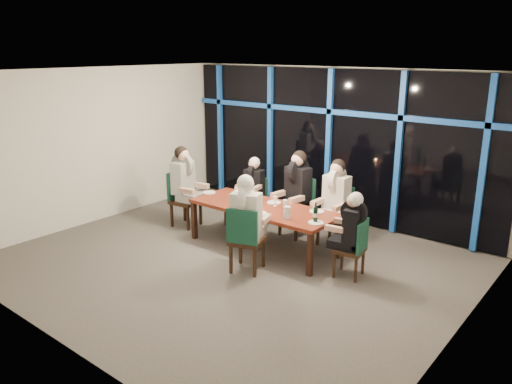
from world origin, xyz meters
TOP-DOWN VIEW (x-y plane):
  - room at (0.00, 0.00)m, footprint 7.04×7.00m
  - window_wall at (0.01, 2.93)m, footprint 6.86×0.43m
  - dining_table at (0.00, 0.80)m, footprint 2.60×1.00m
  - chair_far_left at (-0.95, 1.76)m, footprint 0.49×0.49m
  - chair_far_mid at (0.12, 1.72)m, footprint 0.57×0.57m
  - chair_far_right at (0.88, 1.77)m, footprint 0.50×0.50m
  - chair_end_left at (-1.95, 0.72)m, footprint 0.56×0.56m
  - chair_end_right at (1.78, 0.74)m, footprint 0.48×0.48m
  - chair_near_mid at (0.40, -0.16)m, footprint 0.62×0.62m
  - diner_far_left at (-0.94, 1.69)m, footprint 0.49×0.60m
  - diner_far_mid at (0.11, 1.63)m, footprint 0.58×0.71m
  - diner_far_right at (0.88, 1.68)m, footprint 0.53×0.65m
  - diner_end_left at (-1.86, 0.74)m, footprint 0.70×0.57m
  - diner_end_right at (1.70, 0.73)m, footprint 0.60×0.49m
  - diner_near_mid at (0.37, -0.08)m, footprint 0.63×0.72m
  - plate_far_left at (-0.84, 1.13)m, footprint 0.24×0.24m
  - plate_far_mid at (0.02, 1.07)m, footprint 0.24×0.24m
  - plate_far_right at (0.86, 1.12)m, footprint 0.24×0.24m
  - plate_end_left at (-1.28, 0.81)m, footprint 0.24×0.24m
  - plate_end_right at (1.15, 0.64)m, footprint 0.24×0.24m
  - plate_near_mid at (0.19, 0.46)m, footprint 0.24×0.24m
  - wine_bottle at (1.11, 0.68)m, footprint 0.07×0.07m
  - water_pitcher at (0.68, 0.54)m, footprint 0.12×0.11m
  - tea_light at (-0.05, 0.66)m, footprint 0.05×0.05m
  - wine_glass_a at (-0.28, 0.64)m, footprint 0.06×0.06m
  - wine_glass_b at (0.14, 0.94)m, footprint 0.07×0.07m
  - wine_glass_c at (0.44, 0.82)m, footprint 0.08×0.08m
  - wine_glass_d at (-0.74, 0.95)m, footprint 0.06×0.06m
  - wine_glass_e at (0.91, 0.98)m, footprint 0.07×0.07m

SIDE VIEW (x-z plane):
  - chair_far_left at x=-0.95m, z-range 0.05..0.95m
  - chair_end_right at x=1.78m, z-range 0.05..0.96m
  - chair_far_right at x=0.88m, z-range 0.06..1.10m
  - chair_near_mid at x=0.40m, z-range 0.06..1.12m
  - chair_end_left at x=-1.95m, z-range 0.06..1.13m
  - chair_far_mid at x=0.12m, z-range 0.06..1.15m
  - dining_table at x=0.00m, z-range 0.31..1.06m
  - plate_far_left at x=-0.84m, z-range 0.75..0.76m
  - plate_far_mid at x=0.02m, z-range 0.75..0.76m
  - plate_far_right at x=0.86m, z-range 0.75..0.76m
  - plate_end_left at x=-1.28m, z-range 0.75..0.76m
  - plate_end_right at x=1.15m, z-range 0.75..0.76m
  - plate_near_mid at x=0.19m, z-range 0.75..0.76m
  - tea_light at x=-0.05m, z-range 0.75..0.78m
  - water_pitcher at x=0.68m, z-range 0.75..0.95m
  - diner_far_left at x=-0.94m, z-range 0.42..1.30m
  - wine_glass_a at x=-0.28m, z-range 0.79..0.95m
  - diner_end_right at x=1.70m, z-range 0.43..1.31m
  - wine_glass_d at x=-0.74m, z-range 0.79..0.96m
  - wine_bottle at x=1.11m, z-range 0.71..1.03m
  - wine_glass_b at x=0.14m, z-range 0.79..0.96m
  - wine_glass_e at x=0.91m, z-range 0.79..0.97m
  - wine_glass_c at x=0.44m, z-range 0.79..0.99m
  - diner_far_right at x=0.88m, z-range 0.49..1.50m
  - diner_near_mid at x=0.37m, z-range 0.49..1.52m
  - diner_end_left at x=-1.86m, z-range 0.50..1.54m
  - diner_far_mid at x=0.11m, z-range 0.50..1.56m
  - window_wall at x=0.01m, z-range 0.08..3.02m
  - room at x=0.00m, z-range 0.51..3.53m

